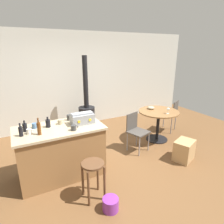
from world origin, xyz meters
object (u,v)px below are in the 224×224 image
(folding_chair_near, at_px, (171,113))
(cup_0, at_px, (35,126))
(folding_chair_far, at_px, (136,129))
(bottle_0, at_px, (21,131))
(serving_bowl, at_px, (151,108))
(cup_3, at_px, (74,128))
(wooden_stool, at_px, (93,172))
(bottle_1, at_px, (48,123))
(toolbox, at_px, (82,118))
(wine_glass, at_px, (168,109))
(cup_1, at_px, (69,117))
(cup_2, at_px, (60,122))
(bottle_2, at_px, (39,128))
(dining_table, at_px, (158,118))
(plastic_bucket, at_px, (111,204))
(bottle_3, at_px, (25,127))
(cup_4, at_px, (29,131))
(kitchen_island, at_px, (61,151))
(cardboard_box, at_px, (184,150))
(wood_stove, at_px, (87,114))

(folding_chair_near, xyz_separation_m, cup_0, (-3.54, -0.44, 0.45))
(folding_chair_far, relative_size, bottle_0, 4.01)
(folding_chair_near, relative_size, serving_bowl, 4.91)
(cup_3, bearing_deg, folding_chair_near, 15.64)
(wooden_stool, relative_size, serving_bowl, 3.41)
(bottle_1, distance_m, cup_3, 0.48)
(wooden_stool, relative_size, toolbox, 1.52)
(folding_chair_near, distance_m, wine_glass, 0.89)
(cup_1, height_order, cup_2, cup_1)
(folding_chair_near, xyz_separation_m, cup_3, (-2.98, -0.83, 0.45))
(bottle_2, bearing_deg, dining_table, 9.56)
(folding_chair_far, distance_m, plastic_bucket, 1.90)
(folding_chair_near, xyz_separation_m, folding_chair_far, (-1.46, -0.44, -0.02))
(bottle_3, height_order, wine_glass, bottle_3)
(cup_1, relative_size, cup_2, 0.97)
(bottle_0, xyz_separation_m, bottle_2, (0.26, -0.07, 0.02))
(dining_table, bearing_deg, cup_3, -166.33)
(cup_4, bearing_deg, bottle_2, -37.25)
(plastic_bucket, bearing_deg, cup_2, 104.55)
(kitchen_island, xyz_separation_m, bottle_2, (-0.33, -0.16, 0.57))
(toolbox, distance_m, cup_0, 0.81)
(cup_1, relative_size, cardboard_box, 0.27)
(cup_3, relative_size, cup_4, 1.10)
(wood_stove, height_order, bottle_1, wood_stove)
(bottle_3, bearing_deg, cup_3, -24.27)
(folding_chair_far, height_order, cup_2, cup_2)
(dining_table, distance_m, bottle_3, 3.05)
(toolbox, xyz_separation_m, bottle_3, (-0.94, 0.09, -0.02))
(kitchen_island, relative_size, cup_0, 11.95)
(bottle_3, height_order, cup_4, bottle_3)
(kitchen_island, height_order, wine_glass, kitchen_island)
(kitchen_island, height_order, cup_0, cup_0)
(plastic_bucket, bearing_deg, folding_chair_near, 32.36)
(cup_1, bearing_deg, folding_chair_far, -4.71)
(wooden_stool, distance_m, cup_4, 1.19)
(folding_chair_near, distance_m, cardboard_box, 1.54)
(dining_table, relative_size, cup_0, 7.85)
(cup_2, bearing_deg, cup_0, 178.40)
(cup_2, height_order, cardboard_box, cup_2)
(cup_2, bearing_deg, dining_table, 4.15)
(cup_4, bearing_deg, cardboard_box, -12.48)
(wood_stove, relative_size, cardboard_box, 4.81)
(kitchen_island, bearing_deg, bottle_2, -154.48)
(folding_chair_near, bearing_deg, wood_stove, 152.11)
(cup_3, distance_m, cup_4, 0.69)
(kitchen_island, xyz_separation_m, plastic_bucket, (0.40, -1.17, -0.37))
(cup_2, relative_size, wine_glass, 0.82)
(cardboard_box, bearing_deg, serving_bowl, 86.88)
(bottle_3, bearing_deg, folding_chair_near, 7.92)
(kitchen_island, relative_size, bottle_2, 5.37)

